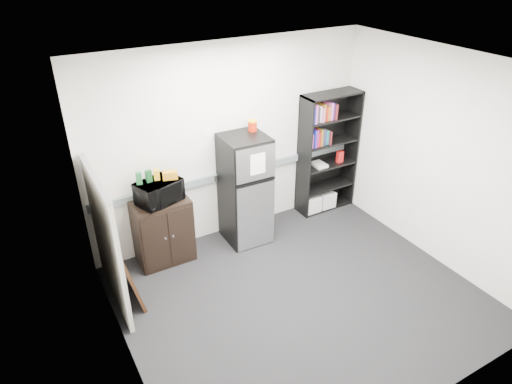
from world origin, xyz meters
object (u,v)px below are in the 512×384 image
microwave (159,192)px  refrigerator (245,190)px  bookshelf (327,151)px  cabinet (163,231)px  cubicle_partition (106,241)px

microwave → refrigerator: size_ratio=0.34×
bookshelf → refrigerator: bearing=-174.3°
cabinet → refrigerator: (1.17, -0.08, 0.33)m
bookshelf → cubicle_partition: size_ratio=1.14×
bookshelf → cabinet: size_ratio=2.09×
cabinet → microwave: bearing=-90.0°
cubicle_partition → cabinet: (0.77, 0.42, -0.37)m
microwave → refrigerator: (1.17, -0.06, -0.26)m
cabinet → microwave: size_ratio=1.68×
cabinet → microwave: 0.59m
cabinet → refrigerator: size_ratio=0.57×
refrigerator → cabinet: bearing=177.5°
bookshelf → cabinet: bookshelf is taller
cubicle_partition → refrigerator: cubicle_partition is taller
bookshelf → refrigerator: bookshelf is taller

